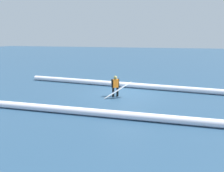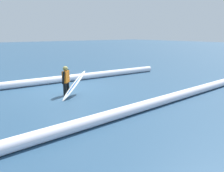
# 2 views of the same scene
# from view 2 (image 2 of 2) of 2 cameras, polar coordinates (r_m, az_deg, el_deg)

# --- Properties ---
(ground_plane) EXTENTS (127.89, 127.89, 0.00)m
(ground_plane) POSITION_cam_2_polar(r_m,az_deg,el_deg) (11.02, -11.69, -0.84)
(ground_plane) COLOR navy
(surfer) EXTENTS (0.44, 0.43, 1.32)m
(surfer) POSITION_cam_2_polar(r_m,az_deg,el_deg) (9.80, -12.02, 1.74)
(surfer) COLOR black
(surfer) RESTS_ON ground_plane
(surfboard) EXTENTS (1.66, 0.98, 1.05)m
(surfboard) POSITION_cam_2_polar(r_m,az_deg,el_deg) (9.66, -9.83, 0.29)
(surfboard) COLOR white
(surfboard) RESTS_ON ground_plane
(wave_crest_foreground) EXTENTS (15.69, 1.55, 0.38)m
(wave_crest_foreground) POSITION_cam_2_polar(r_m,az_deg,el_deg) (12.28, -18.25, 1.14)
(wave_crest_foreground) COLOR white
(wave_crest_foreground) RESTS_ON ground_plane
(wave_crest_midground) EXTENTS (20.83, 0.84, 0.36)m
(wave_crest_midground) POSITION_cam_2_polar(r_m,az_deg,el_deg) (7.21, 2.72, -6.88)
(wave_crest_midground) COLOR white
(wave_crest_midground) RESTS_ON ground_plane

